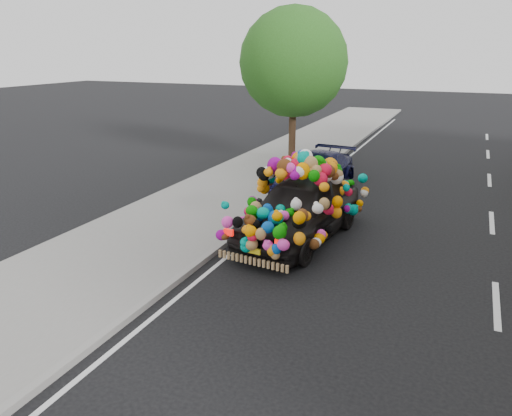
{
  "coord_description": "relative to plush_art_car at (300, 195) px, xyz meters",
  "views": [
    {
      "loc": [
        2.77,
        -9.37,
        4.55
      ],
      "look_at": [
        -1.33,
        0.11,
        1.23
      ],
      "focal_mm": 35.0,
      "sensor_mm": 36.0,
      "label": 1
    }
  ],
  "objects": [
    {
      "name": "navy_sedan",
      "position": [
        -0.93,
        4.26,
        -0.5
      ],
      "size": [
        2.1,
        4.43,
        1.25
      ],
      "primitive_type": "imported",
      "rotation": [
        0.0,
        0.0,
        -0.08
      ],
      "color": "black",
      "rests_on": "ground"
    },
    {
      "name": "kerb",
      "position": [
        -1.48,
        -1.8,
        -1.06
      ],
      "size": [
        0.15,
        60.0,
        0.13
      ],
      "primitive_type": "cube",
      "color": "gray",
      "rests_on": "ground"
    },
    {
      "name": "ground",
      "position": [
        0.87,
        -1.8,
        -1.13
      ],
      "size": [
        100.0,
        100.0,
        0.0
      ],
      "primitive_type": "plane",
      "color": "black",
      "rests_on": "ground"
    },
    {
      "name": "tree_near_sidewalk",
      "position": [
        -2.93,
        7.7,
        2.9
      ],
      "size": [
        4.2,
        4.2,
        6.13
      ],
      "color": "#332114",
      "rests_on": "ground"
    },
    {
      "name": "sidewalk",
      "position": [
        -3.43,
        -1.8,
        -1.07
      ],
      "size": [
        4.0,
        60.0,
        0.12
      ],
      "primitive_type": "cube",
      "color": "gray",
      "rests_on": "ground"
    },
    {
      "name": "plush_art_car",
      "position": [
        0.0,
        0.0,
        0.0
      ],
      "size": [
        2.71,
        4.94,
        2.19
      ],
      "rotation": [
        0.0,
        0.0,
        -0.11
      ],
      "color": "black",
      "rests_on": "ground"
    },
    {
      "name": "lane_markings",
      "position": [
        4.47,
        -1.8,
        -1.12
      ],
      "size": [
        6.0,
        50.0,
        0.01
      ],
      "primitive_type": null,
      "color": "silver",
      "rests_on": "ground"
    }
  ]
}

